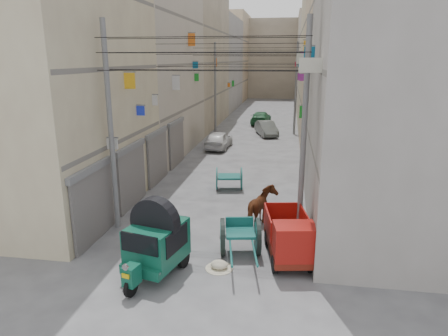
% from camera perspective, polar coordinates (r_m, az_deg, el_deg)
% --- Properties ---
extents(ground, '(140.00, 140.00, 0.00)m').
position_cam_1_polar(ground, '(10.87, -9.75, -22.26)').
color(ground, '#4A4A4C').
rests_on(ground, ground).
extents(building_row_left, '(8.00, 62.00, 14.00)m').
position_cam_1_polar(building_row_left, '(43.63, -5.67, 15.11)').
color(building_row_left, '#C2B893').
rests_on(building_row_left, ground).
extents(building_row_right, '(8.00, 62.00, 14.00)m').
position_cam_1_polar(building_row_right, '(42.50, 16.42, 14.58)').
color(building_row_right, gray).
rests_on(building_row_right, ground).
extents(end_cap_building, '(22.00, 10.00, 13.00)m').
position_cam_1_polar(end_cap_building, '(74.15, 7.07, 15.18)').
color(end_cap_building, tan).
rests_on(end_cap_building, ground).
extents(shutters_left, '(0.18, 14.40, 2.88)m').
position_cam_1_polar(shutters_left, '(20.38, -11.09, 0.57)').
color(shutters_left, '#47464B').
rests_on(shutters_left, ground).
extents(signboards, '(8.22, 40.52, 5.67)m').
position_cam_1_polar(signboards, '(30.07, 3.36, 9.29)').
color(signboards, '#0B537B').
rests_on(signboards, ground).
extents(ac_units, '(0.70, 6.55, 3.35)m').
position_cam_1_polar(ac_units, '(15.79, 12.00, 18.09)').
color(ac_units, '#B0AE9E').
rests_on(ac_units, ground).
extents(utility_poles, '(7.40, 22.20, 8.00)m').
position_cam_1_polar(utility_poles, '(25.40, 2.30, 9.49)').
color(utility_poles, slate).
rests_on(utility_poles, ground).
extents(overhead_cables, '(7.40, 22.52, 1.12)m').
position_cam_1_polar(overhead_cables, '(22.69, 1.55, 15.79)').
color(overhead_cables, black).
rests_on(overhead_cables, ground).
extents(auto_rickshaw, '(1.98, 2.83, 1.92)m').
position_cam_1_polar(auto_rickshaw, '(12.80, -9.71, -10.14)').
color(auto_rickshaw, black).
rests_on(auto_rickshaw, ground).
extents(tonga_cart, '(1.59, 3.04, 1.31)m').
position_cam_1_polar(tonga_cart, '(13.98, 2.32, -9.69)').
color(tonga_cart, black).
rests_on(tonga_cart, ground).
extents(mini_truck, '(1.81, 3.13, 1.66)m').
position_cam_1_polar(mini_truck, '(13.54, 9.40, -10.24)').
color(mini_truck, black).
rests_on(mini_truck, ground).
extents(second_cart, '(1.51, 1.38, 1.18)m').
position_cam_1_polar(second_cart, '(20.67, 0.74, -1.41)').
color(second_cart, '#12504B').
rests_on(second_cart, ground).
extents(feed_sack, '(0.56, 0.45, 0.28)m').
position_cam_1_polar(feed_sack, '(13.32, -0.70, -13.64)').
color(feed_sack, beige).
rests_on(feed_sack, ground).
extents(horse, '(1.31, 2.05, 1.60)m').
position_cam_1_polar(horse, '(16.19, 5.39, -5.70)').
color(horse, brown).
rests_on(horse, ground).
extents(distant_car_white, '(1.78, 3.99, 1.33)m').
position_cam_1_polar(distant_car_white, '(30.26, -0.74, 4.06)').
color(distant_car_white, silver).
rests_on(distant_car_white, ground).
extents(distant_car_grey, '(2.40, 4.06, 1.27)m').
position_cam_1_polar(distant_car_grey, '(35.65, 6.07, 5.65)').
color(distant_car_grey, '#515653').
rests_on(distant_car_grey, ground).
extents(distant_car_green, '(2.01, 4.51, 1.29)m').
position_cam_1_polar(distant_car_green, '(41.95, 5.29, 7.14)').
color(distant_car_green, '#1F5A32').
rests_on(distant_car_green, ground).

